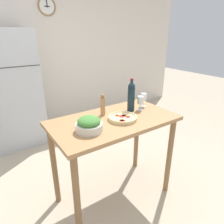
% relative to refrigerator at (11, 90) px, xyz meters
% --- Properties ---
extents(ground_plane, '(14.00, 14.00, 0.00)m').
position_rel_refrigerator_xyz_m(ground_plane, '(0.62, -1.87, -0.88)').
color(ground_plane, '#BCAD93').
extents(wall_back, '(6.40, 0.08, 2.60)m').
position_rel_refrigerator_xyz_m(wall_back, '(0.62, 0.39, 0.42)').
color(wall_back, silver).
rests_on(wall_back, ground_plane).
extents(refrigerator, '(0.79, 0.71, 1.76)m').
position_rel_refrigerator_xyz_m(refrigerator, '(0.00, 0.00, 0.00)').
color(refrigerator, '#B7BCC1').
rests_on(refrigerator, ground_plane).
extents(prep_counter, '(1.20, 0.66, 0.93)m').
position_rel_refrigerator_xyz_m(prep_counter, '(0.62, -1.87, -0.09)').
color(prep_counter, '#A87A4C').
rests_on(prep_counter, ground_plane).
extents(wine_bottle, '(0.07, 0.07, 0.34)m').
position_rel_refrigerator_xyz_m(wine_bottle, '(0.88, -1.79, 0.21)').
color(wine_bottle, '#142833').
rests_on(wine_bottle, prep_counter).
extents(wine_glass_near, '(0.06, 0.06, 0.15)m').
position_rel_refrigerator_xyz_m(wine_glass_near, '(0.98, -1.83, 0.16)').
color(wine_glass_near, silver).
rests_on(wine_glass_near, prep_counter).
extents(wine_glass_far, '(0.06, 0.06, 0.15)m').
position_rel_refrigerator_xyz_m(wine_glass_far, '(1.08, -1.77, 0.16)').
color(wine_glass_far, silver).
rests_on(wine_glass_far, prep_counter).
extents(pepper_mill, '(0.05, 0.05, 0.22)m').
position_rel_refrigerator_xyz_m(pepper_mill, '(0.58, -1.72, 0.16)').
color(pepper_mill, '#AD7F51').
rests_on(pepper_mill, prep_counter).
extents(salad_bowl, '(0.23, 0.23, 0.13)m').
position_rel_refrigerator_xyz_m(salad_bowl, '(0.31, -1.96, 0.11)').
color(salad_bowl, silver).
rests_on(salad_bowl, prep_counter).
extents(homemade_pizza, '(0.28, 0.28, 0.04)m').
position_rel_refrigerator_xyz_m(homemade_pizza, '(0.68, -1.93, 0.07)').
color(homemade_pizza, '#DBC189').
rests_on(homemade_pizza, prep_counter).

